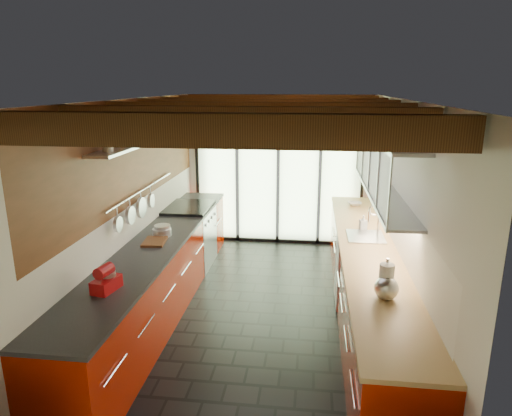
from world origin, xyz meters
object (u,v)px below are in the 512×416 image
stand_mixer (106,280)px  kettle (386,287)px  bowl (355,204)px  soap_bottle (363,223)px  paper_towel (386,281)px

stand_mixer → kettle: bearing=3.3°
bowl → soap_bottle: bearing=-90.0°
paper_towel → bowl: paper_towel is taller
stand_mixer → bowl: size_ratio=1.47×
stand_mixer → bowl: stand_mixer is taller
stand_mixer → paper_towel: (2.54, 0.19, 0.05)m
soap_bottle → bowl: bearing=90.0°
paper_towel → soap_bottle: paper_towel is taller
kettle → paper_towel: bearing=90.0°
paper_towel → kettle: bearing=-90.0°
stand_mixer → kettle: (2.54, 0.15, 0.01)m
soap_bottle → bowl: (0.00, 1.26, -0.07)m
stand_mixer → bowl: 4.24m
paper_towel → soap_bottle: size_ratio=1.84×
stand_mixer → bowl: (2.54, 3.40, -0.08)m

